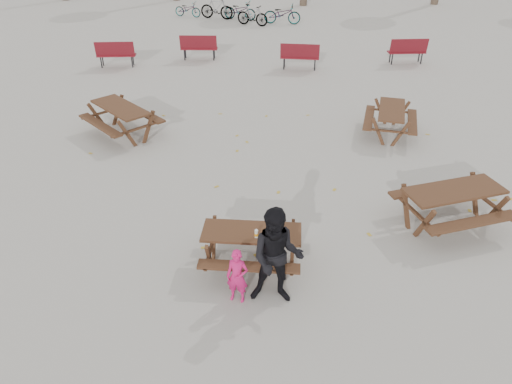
# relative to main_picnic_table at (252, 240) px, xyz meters

# --- Properties ---
(ground) EXTENTS (80.00, 80.00, 0.00)m
(ground) POSITION_rel_main_picnic_table_xyz_m (0.00, 0.00, -0.59)
(ground) COLOR gray
(ground) RESTS_ON ground
(main_picnic_table) EXTENTS (1.80, 1.45, 0.78)m
(main_picnic_table) POSITION_rel_main_picnic_table_xyz_m (0.00, 0.00, 0.00)
(main_picnic_table) COLOR #382414
(main_picnic_table) RESTS_ON ground
(food_tray) EXTENTS (0.18, 0.11, 0.03)m
(food_tray) POSITION_rel_main_picnic_table_xyz_m (0.39, -0.20, 0.21)
(food_tray) COLOR white
(food_tray) RESTS_ON main_picnic_table
(bread_roll) EXTENTS (0.14, 0.06, 0.05)m
(bread_roll) POSITION_rel_main_picnic_table_xyz_m (0.39, -0.20, 0.25)
(bread_roll) COLOR tan
(bread_roll) RESTS_ON food_tray
(soda_bottle) EXTENTS (0.07, 0.07, 0.17)m
(soda_bottle) POSITION_rel_main_picnic_table_xyz_m (0.10, -0.17, 0.26)
(soda_bottle) COLOR silver
(soda_bottle) RESTS_ON main_picnic_table
(child) EXTENTS (0.41, 0.30, 1.03)m
(child) POSITION_rel_main_picnic_table_xyz_m (-0.16, -0.95, -0.07)
(child) COLOR #CC1962
(child) RESTS_ON ground
(adult) EXTENTS (0.89, 0.69, 1.82)m
(adult) POSITION_rel_main_picnic_table_xyz_m (0.49, -0.88, 0.33)
(adult) COLOR black
(adult) RESTS_ON ground
(picnic_table_east) EXTENTS (2.49, 2.26, 0.87)m
(picnic_table_east) POSITION_rel_main_picnic_table_xyz_m (4.00, 1.63, -0.15)
(picnic_table_east) COLOR #382414
(picnic_table_east) RESTS_ON ground
(picnic_table_north) EXTENTS (2.59, 2.56, 0.87)m
(picnic_table_north) POSITION_rel_main_picnic_table_xyz_m (-4.17, 5.49, -0.15)
(picnic_table_north) COLOR #382414
(picnic_table_north) RESTS_ON ground
(picnic_table_far) EXTENTS (1.74, 2.03, 0.78)m
(picnic_table_far) POSITION_rel_main_picnic_table_xyz_m (3.44, 6.14, -0.20)
(picnic_table_far) COLOR #382414
(picnic_table_far) RESTS_ON ground
(park_bench_row) EXTENTS (13.10, 2.05, 1.03)m
(park_bench_row) POSITION_rel_main_picnic_table_xyz_m (-0.94, 12.50, -0.07)
(park_bench_row) COLOR maroon
(park_bench_row) RESTS_ON ground
(bicycle_row) EXTENTS (7.00, 2.75, 1.12)m
(bicycle_row) POSITION_rel_main_picnic_table_xyz_m (-2.36, 20.06, -0.09)
(bicycle_row) COLOR black
(bicycle_row) RESTS_ON ground
(fallen_leaves) EXTENTS (11.00, 11.00, 0.01)m
(fallen_leaves) POSITION_rel_main_picnic_table_xyz_m (0.50, 2.50, -0.58)
(fallen_leaves) COLOR #B0902A
(fallen_leaves) RESTS_ON ground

